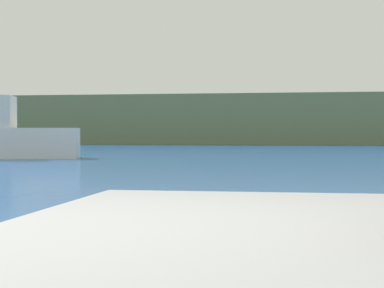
{
  "coord_description": "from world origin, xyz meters",
  "views": [
    {
      "loc": [
        0.74,
        -2.26,
        1.16
      ],
      "look_at": [
        -2.95,
        20.73,
        0.8
      ],
      "focal_mm": 59.49,
      "sensor_mm": 36.0,
      "label": 1
    }
  ],
  "objects": [
    {
      "name": "fishing_boat_white",
      "position": [
        -12.93,
        26.55,
        1.09
      ],
      "size": [
        6.65,
        3.46,
        5.21
      ],
      "rotation": [
        0.0,
        0.0,
        3.39
      ],
      "color": "white",
      "rests_on": "ground"
    },
    {
      "name": "hillside_backdrop",
      "position": [
        0.0,
        72.61,
        2.83
      ],
      "size": [
        140.0,
        11.39,
        5.66
      ],
      "primitive_type": "cube",
      "color": "#6B7A51",
      "rests_on": "ground"
    }
  ]
}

